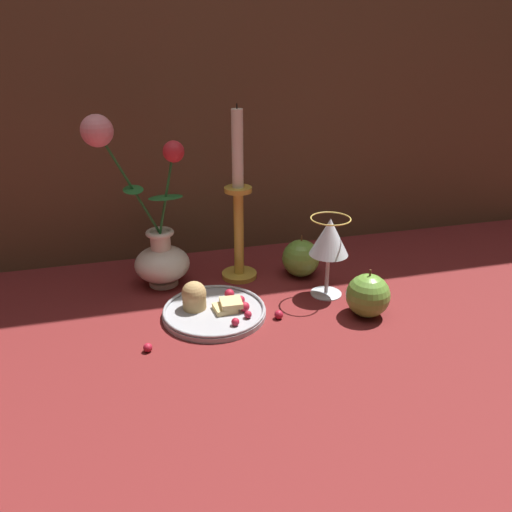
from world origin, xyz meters
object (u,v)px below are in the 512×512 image
object	(u,v)px
wine_glass	(329,239)
apple_near_glass	(368,295)
apple_beside_vase	(301,258)
candlestick	(238,212)
plate_with_pastries	(212,308)
vase	(154,238)

from	to	relation	value
wine_glass	apple_near_glass	bearing A→B (deg)	-67.07
wine_glass	apple_beside_vase	size ratio (longest dim) A/B	1.76
candlestick	apple_beside_vase	xyz separation A→B (m)	(0.13, -0.03, -0.11)
plate_with_pastries	apple_near_glass	xyz separation A→B (m)	(0.29, -0.08, 0.03)
plate_with_pastries	wine_glass	world-z (taller)	wine_glass
plate_with_pastries	apple_near_glass	world-z (taller)	apple_near_glass
plate_with_pastries	apple_beside_vase	bearing A→B (deg)	28.13
vase	candlestick	xyz separation A→B (m)	(0.18, -0.01, 0.04)
vase	candlestick	size ratio (longest dim) A/B	0.97
plate_with_pastries	candlestick	bearing A→B (deg)	58.61
plate_with_pastries	wine_glass	bearing A→B (deg)	4.91
apple_near_glass	wine_glass	bearing A→B (deg)	112.93
candlestick	apple_near_glass	distance (m)	0.32
candlestick	apple_near_glass	xyz separation A→B (m)	(0.20, -0.22, -0.11)
plate_with_pastries	wine_glass	size ratio (longest dim) A/B	1.19
candlestick	apple_near_glass	size ratio (longest dim) A/B	3.89
vase	apple_beside_vase	distance (m)	0.32
apple_near_glass	plate_with_pastries	bearing A→B (deg)	164.76
plate_with_pastries	wine_glass	distance (m)	0.27
plate_with_pastries	vase	bearing A→B (deg)	120.06
candlestick	vase	bearing A→B (deg)	177.38
vase	apple_near_glass	size ratio (longest dim) A/B	3.77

